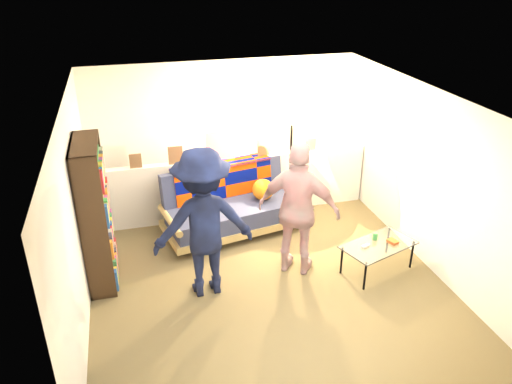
% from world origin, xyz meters
% --- Properties ---
extents(ground, '(5.00, 5.00, 0.00)m').
position_xyz_m(ground, '(0.00, 0.00, 0.00)').
color(ground, brown).
rests_on(ground, ground).
extents(room_shell, '(4.60, 5.05, 2.45)m').
position_xyz_m(room_shell, '(0.00, 0.47, 1.67)').
color(room_shell, silver).
rests_on(room_shell, ground).
extents(half_wall_ledge, '(4.45, 0.15, 1.00)m').
position_xyz_m(half_wall_ledge, '(0.00, 1.80, 0.50)').
color(half_wall_ledge, silver).
rests_on(half_wall_ledge, ground).
extents(ledge_decor, '(2.97, 0.02, 0.45)m').
position_xyz_m(ledge_decor, '(-0.23, 1.78, 1.18)').
color(ledge_decor, brown).
rests_on(ledge_decor, half_wall_ledge).
extents(futon_sofa, '(2.21, 1.34, 0.89)m').
position_xyz_m(futon_sofa, '(-0.15, 1.30, 0.42)').
color(futon_sofa, tan).
rests_on(futon_sofa, ground).
extents(bookshelf, '(0.32, 0.96, 1.92)m').
position_xyz_m(bookshelf, '(-2.08, 0.48, 0.89)').
color(bookshelf, black).
rests_on(bookshelf, ground).
extents(coffee_table, '(1.11, 0.84, 0.51)m').
position_xyz_m(coffee_table, '(1.51, -0.30, 0.39)').
color(coffee_table, black).
rests_on(coffee_table, ground).
extents(floor_lamp, '(0.38, 0.30, 1.66)m').
position_xyz_m(floor_lamp, '(0.85, 1.47, 1.18)').
color(floor_lamp, black).
rests_on(floor_lamp, ground).
extents(person_left, '(1.28, 0.76, 1.93)m').
position_xyz_m(person_left, '(-0.80, -0.12, 0.97)').
color(person_left, black).
rests_on(person_left, ground).
extents(person_right, '(1.15, 0.96, 1.84)m').
position_xyz_m(person_right, '(0.46, -0.00, 0.92)').
color(person_right, pink).
rests_on(person_right, ground).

